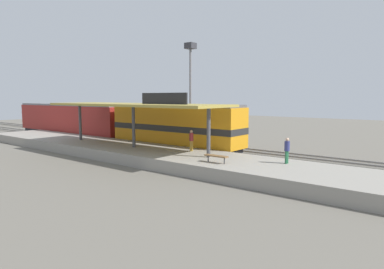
% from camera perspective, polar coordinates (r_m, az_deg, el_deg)
% --- Properties ---
extents(ground_plane, '(120.00, 120.00, 0.00)m').
position_cam_1_polar(ground_plane, '(34.67, -1.67, -2.35)').
color(ground_plane, '#666056').
extents(track_near, '(3.20, 110.00, 0.16)m').
position_cam_1_polar(track_near, '(33.17, -3.88, -2.70)').
color(track_near, '#565249').
rests_on(track_near, ground).
extents(track_far, '(3.20, 110.00, 0.16)m').
position_cam_1_polar(track_far, '(36.68, 0.93, -1.82)').
color(track_far, '#565249').
rests_on(track_far, ground).
extents(platform, '(6.00, 44.00, 0.90)m').
position_cam_1_polar(platform, '(29.90, -9.81, -2.97)').
color(platform, gray).
rests_on(platform, ground).
extents(station_canopy, '(5.20, 18.00, 4.70)m').
position_cam_1_polar(station_canopy, '(29.45, -9.84, 4.87)').
color(station_canopy, '#47474C').
rests_on(station_canopy, platform).
extents(platform_bench, '(0.44, 1.70, 0.50)m').
position_cam_1_polar(platform_bench, '(22.42, 4.12, -3.70)').
color(platform_bench, '#333338').
rests_on(platform_bench, platform).
extents(locomotive, '(2.93, 14.43, 4.44)m').
position_cam_1_polar(locomotive, '(32.39, -2.94, 1.32)').
color(locomotive, '#28282D').
rests_on(locomotive, track_near).
extents(passenger_carriage_single, '(2.90, 20.00, 4.24)m').
position_cam_1_polar(passenger_carriage_single, '(46.24, -20.02, 2.34)').
color(passenger_carriage_single, '#28282D').
rests_on(passenger_carriage_single, track_near).
extents(light_mast, '(1.10, 1.10, 11.70)m').
position_cam_1_polar(light_mast, '(41.10, -0.26, 10.76)').
color(light_mast, slate).
rests_on(light_mast, ground).
extents(person_waiting, '(0.34, 0.34, 1.71)m').
position_cam_1_polar(person_waiting, '(27.04, -0.12, -0.86)').
color(person_waiting, olive).
rests_on(person_waiting, platform).
extents(person_walking, '(0.34, 0.34, 1.71)m').
position_cam_1_polar(person_walking, '(22.89, 15.84, -2.42)').
color(person_walking, '#23603D').
rests_on(person_walking, platform).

